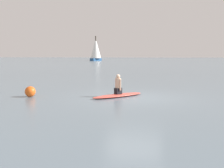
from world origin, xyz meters
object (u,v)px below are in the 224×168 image
(person_paddler, at_px, (118,85))
(buoy_marker, at_px, (30,92))
(sailboat_far_right, at_px, (96,49))
(surfboard, at_px, (118,95))

(person_paddler, height_order, buoy_marker, person_paddler)
(sailboat_far_right, distance_m, buoy_marker, 78.38)
(person_paddler, bearing_deg, surfboard, -48.20)
(person_paddler, relative_size, buoy_marker, 1.85)
(surfboard, bearing_deg, person_paddler, 131.80)
(surfboard, relative_size, person_paddler, 3.11)
(person_paddler, height_order, sailboat_far_right, sailboat_far_right)
(surfboard, bearing_deg, sailboat_far_right, -123.65)
(surfboard, relative_size, sailboat_far_right, 0.35)
(buoy_marker, bearing_deg, sailboat_far_right, -78.40)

